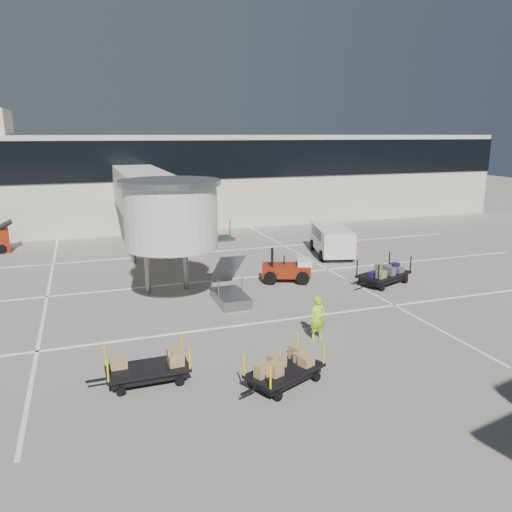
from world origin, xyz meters
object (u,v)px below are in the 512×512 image
at_px(box_cart_near, 282,371).
at_px(box_cart_far, 148,369).
at_px(minivan, 331,238).
at_px(baggage_tug, 287,270).
at_px(suitcase_cart, 384,275).
at_px(ground_worker, 318,318).

relative_size(box_cart_near, box_cart_far, 0.98).
height_order(box_cart_near, minivan, minivan).
relative_size(baggage_tug, box_cart_near, 0.92).
height_order(baggage_tug, box_cart_near, baggage_tug).
xyz_separation_m(suitcase_cart, box_cart_far, (-13.75, -7.01, -0.07)).
height_order(ground_worker, minivan, minivan).
bearing_deg(baggage_tug, box_cart_far, -113.68).
bearing_deg(ground_worker, minivan, 55.74).
bearing_deg(minivan, box_cart_near, -106.94).
relative_size(baggage_tug, ground_worker, 1.67).
bearing_deg(box_cart_near, suitcase_cart, 17.94).
distance_m(suitcase_cart, ground_worker, 8.84).
relative_size(suitcase_cart, box_cart_near, 1.18).
height_order(box_cart_far, minivan, minivan).
distance_m(baggage_tug, box_cart_far, 13.01).
bearing_deg(baggage_tug, suitcase_cart, -6.72).
bearing_deg(box_cart_far, box_cart_near, -22.90).
xyz_separation_m(baggage_tug, suitcase_cart, (4.77, -2.40, -0.12)).
distance_m(suitcase_cart, minivan, 7.40).
distance_m(box_cart_near, ground_worker, 4.16).
bearing_deg(suitcase_cart, box_cart_far, -174.45).
bearing_deg(box_cart_far, minivan, 44.10).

